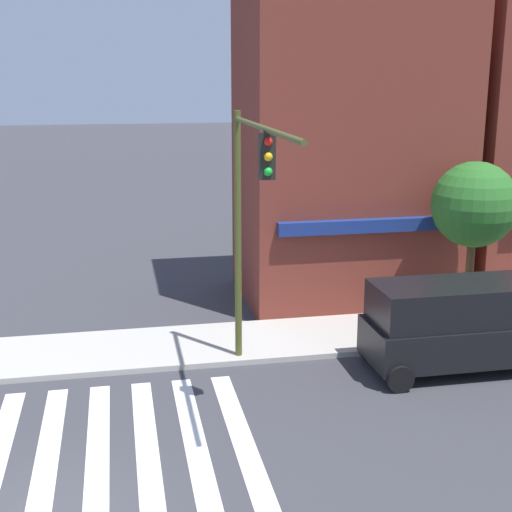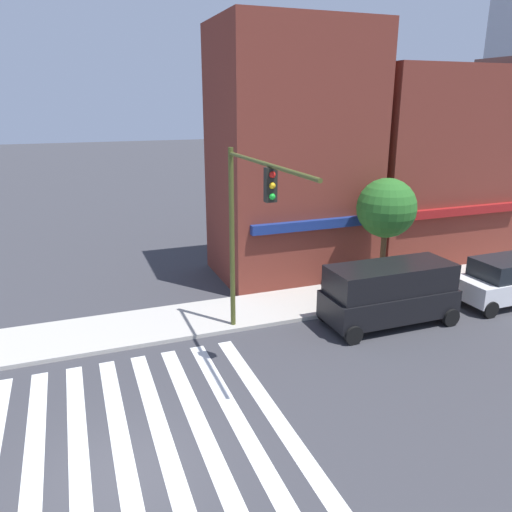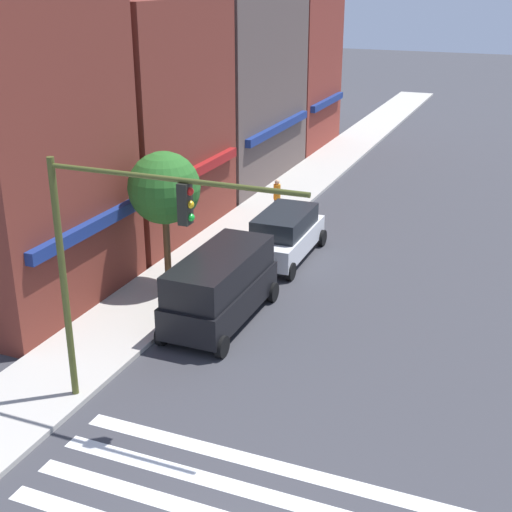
{
  "view_description": "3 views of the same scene",
  "coord_description": "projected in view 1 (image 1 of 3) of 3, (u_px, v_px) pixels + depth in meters",
  "views": [
    {
      "loc": [
        1.63,
        -11.22,
        7.5
      ],
      "look_at": [
        4.64,
        4.0,
        3.5
      ],
      "focal_mm": 50.0,
      "sensor_mm": 36.0,
      "label": 1
    },
    {
      "loc": [
        -0.53,
        -9.73,
        8.07
      ],
      "look_at": [
        4.64,
        4.0,
        3.5
      ],
      "focal_mm": 35.0,
      "sensor_mm": 36.0,
      "label": 2
    },
    {
      "loc": [
        -8.65,
        -4.28,
        10.6
      ],
      "look_at": [
        13.21,
        4.7,
        1.2
      ],
      "focal_mm": 50.0,
      "sensor_mm": 36.0,
      "label": 3
    }
  ],
  "objects": [
    {
      "name": "traffic_signal",
      "position": [
        249.0,
        201.0,
        16.55
      ],
      "size": [
        0.32,
        6.5,
        6.6
      ],
      "color": "#474C1E",
      "rests_on": "ground_plane"
    },
    {
      "name": "street_tree",
      "position": [
        474.0,
        205.0,
        20.62
      ],
      "size": [
        2.49,
        2.49,
        4.9
      ],
      "color": "brown",
      "rests_on": "sidewalk_left"
    },
    {
      "name": "sidewalk_left",
      "position": [
        64.0,
        355.0,
        19.33
      ],
      "size": [
        120.0,
        3.0,
        0.15
      ],
      "color": "#B2ADA3",
      "rests_on": "ground_plane"
    },
    {
      "name": "van_black",
      "position": [
        463.0,
        322.0,
        18.29
      ],
      "size": [
        5.01,
        2.22,
        2.34
      ],
      "rotation": [
        0.0,
        0.0,
        -0.0
      ],
      "color": "black",
      "rests_on": "ground_plane"
    }
  ]
}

